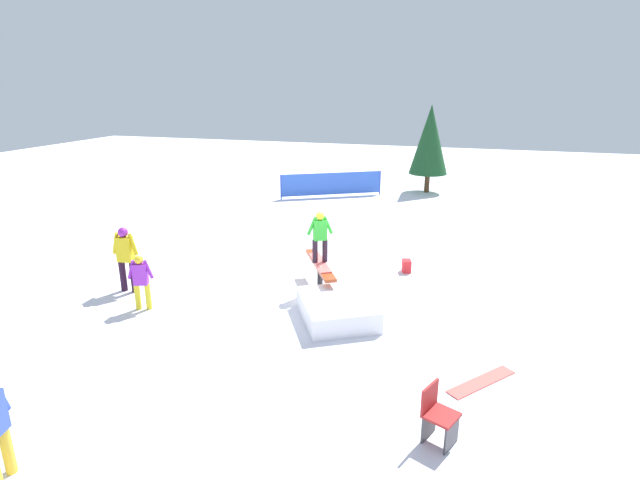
{
  "coord_description": "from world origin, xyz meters",
  "views": [
    {
      "loc": [
        -11.08,
        -3.37,
        5.0
      ],
      "look_at": [
        0.0,
        0.0,
        1.31
      ],
      "focal_mm": 28.0,
      "sensor_mm": 36.0,
      "label": 1
    }
  ],
  "objects_px": {
    "folding_chair": "(438,417)",
    "backpack_on_snow": "(407,266)",
    "loose_snowboard_coral": "(481,382)",
    "pine_tree_near": "(430,140)",
    "rail_feature": "(320,267)",
    "main_rider_on_rail": "(320,239)",
    "bystander_purple": "(141,279)",
    "bystander_yellow": "(126,256)"
  },
  "relations": [
    {
      "from": "rail_feature",
      "to": "main_rider_on_rail",
      "type": "height_order",
      "value": "main_rider_on_rail"
    },
    {
      "from": "rail_feature",
      "to": "bystander_purple",
      "type": "distance_m",
      "value": 4.21
    },
    {
      "from": "loose_snowboard_coral",
      "to": "folding_chair",
      "type": "xyz_separation_m",
      "value": [
        -1.74,
        0.65,
        0.4
      ]
    },
    {
      "from": "loose_snowboard_coral",
      "to": "folding_chair",
      "type": "distance_m",
      "value": 1.9
    },
    {
      "from": "folding_chair",
      "to": "pine_tree_near",
      "type": "xyz_separation_m",
      "value": [
        17.4,
        1.78,
        2.04
      ]
    },
    {
      "from": "bystander_purple",
      "to": "backpack_on_snow",
      "type": "bearing_deg",
      "value": -162.24
    },
    {
      "from": "pine_tree_near",
      "to": "loose_snowboard_coral",
      "type": "bearing_deg",
      "value": -171.19
    },
    {
      "from": "pine_tree_near",
      "to": "folding_chair",
      "type": "bearing_deg",
      "value": -174.16
    },
    {
      "from": "rail_feature",
      "to": "folding_chair",
      "type": "xyz_separation_m",
      "value": [
        -4.81,
        -3.23,
        -0.19
      ]
    },
    {
      "from": "backpack_on_snow",
      "to": "pine_tree_near",
      "type": "xyz_separation_m",
      "value": [
        10.72,
        0.47,
        2.28
      ]
    },
    {
      "from": "bystander_yellow",
      "to": "bystander_purple",
      "type": "bearing_deg",
      "value": 136.17
    },
    {
      "from": "folding_chair",
      "to": "pine_tree_near",
      "type": "distance_m",
      "value": 17.61
    },
    {
      "from": "loose_snowboard_coral",
      "to": "pine_tree_near",
      "type": "bearing_deg",
      "value": -131.04
    },
    {
      "from": "loose_snowboard_coral",
      "to": "main_rider_on_rail",
      "type": "bearing_deg",
      "value": -88.22
    },
    {
      "from": "backpack_on_snow",
      "to": "rail_feature",
      "type": "bearing_deg",
      "value": 118.11
    },
    {
      "from": "bystander_purple",
      "to": "loose_snowboard_coral",
      "type": "xyz_separation_m",
      "value": [
        -0.82,
        -7.43,
        -0.72
      ]
    },
    {
      "from": "rail_feature",
      "to": "pine_tree_near",
      "type": "height_order",
      "value": "pine_tree_near"
    },
    {
      "from": "bystander_yellow",
      "to": "pine_tree_near",
      "type": "bearing_deg",
      "value": -118.01
    },
    {
      "from": "pine_tree_near",
      "to": "main_rider_on_rail",
      "type": "bearing_deg",
      "value": 173.44
    },
    {
      "from": "bystander_yellow",
      "to": "loose_snowboard_coral",
      "type": "relative_size",
      "value": 1.12
    },
    {
      "from": "bystander_purple",
      "to": "main_rider_on_rail",
      "type": "bearing_deg",
      "value": -166.97
    },
    {
      "from": "main_rider_on_rail",
      "to": "backpack_on_snow",
      "type": "relative_size",
      "value": 4.07
    },
    {
      "from": "rail_feature",
      "to": "backpack_on_snow",
      "type": "height_order",
      "value": "rail_feature"
    },
    {
      "from": "backpack_on_snow",
      "to": "pine_tree_near",
      "type": "distance_m",
      "value": 10.97
    },
    {
      "from": "main_rider_on_rail",
      "to": "bystander_purple",
      "type": "bearing_deg",
      "value": 92.96
    },
    {
      "from": "rail_feature",
      "to": "pine_tree_near",
      "type": "xyz_separation_m",
      "value": [
        12.6,
        -1.45,
        1.85
      ]
    },
    {
      "from": "bystander_purple",
      "to": "bystander_yellow",
      "type": "xyz_separation_m",
      "value": [
        0.79,
        0.98,
        0.2
      ]
    },
    {
      "from": "folding_chair",
      "to": "backpack_on_snow",
      "type": "height_order",
      "value": "folding_chair"
    },
    {
      "from": "bystander_purple",
      "to": "bystander_yellow",
      "type": "relative_size",
      "value": 0.79
    },
    {
      "from": "bystander_purple",
      "to": "pine_tree_near",
      "type": "height_order",
      "value": "pine_tree_near"
    },
    {
      "from": "folding_chair",
      "to": "loose_snowboard_coral",
      "type": "bearing_deg",
      "value": 3.47
    },
    {
      "from": "folding_chair",
      "to": "backpack_on_snow",
      "type": "xyz_separation_m",
      "value": [
        6.68,
        1.31,
        -0.24
      ]
    },
    {
      "from": "bystander_yellow",
      "to": "loose_snowboard_coral",
      "type": "bearing_deg",
      "value": 164.19
    },
    {
      "from": "rail_feature",
      "to": "bystander_purple",
      "type": "height_order",
      "value": "bystander_purple"
    },
    {
      "from": "bystander_yellow",
      "to": "folding_chair",
      "type": "height_order",
      "value": "bystander_yellow"
    },
    {
      "from": "bystander_yellow",
      "to": "pine_tree_near",
      "type": "xyz_separation_m",
      "value": [
        14.05,
        -5.98,
        1.52
      ]
    },
    {
      "from": "folding_chair",
      "to": "backpack_on_snow",
      "type": "relative_size",
      "value": 2.59
    },
    {
      "from": "pine_tree_near",
      "to": "bystander_purple",
      "type": "bearing_deg",
      "value": 161.37
    },
    {
      "from": "main_rider_on_rail",
      "to": "bystander_yellow",
      "type": "height_order",
      "value": "main_rider_on_rail"
    },
    {
      "from": "bystander_yellow",
      "to": "backpack_on_snow",
      "type": "height_order",
      "value": "bystander_yellow"
    },
    {
      "from": "main_rider_on_rail",
      "to": "bystander_yellow",
      "type": "relative_size",
      "value": 0.84
    },
    {
      "from": "rail_feature",
      "to": "folding_chair",
      "type": "bearing_deg",
      "value": -176.05
    }
  ]
}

